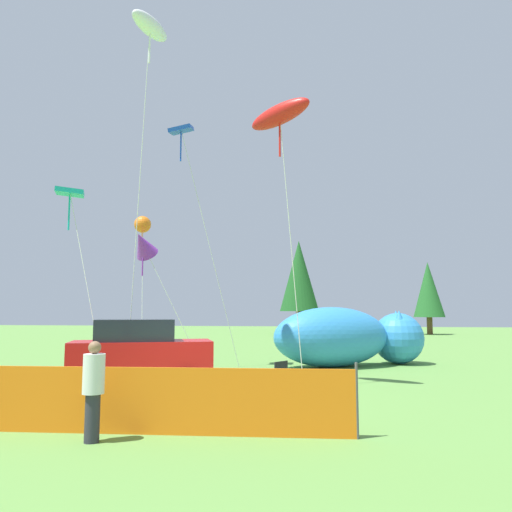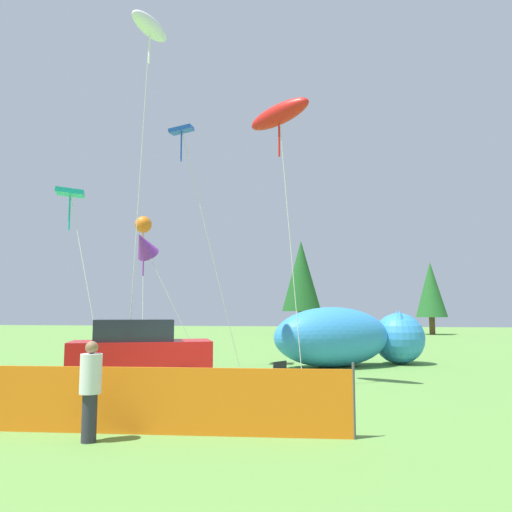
{
  "view_description": "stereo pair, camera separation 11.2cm",
  "coord_description": "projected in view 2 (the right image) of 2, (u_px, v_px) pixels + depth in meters",
  "views": [
    {
      "loc": [
        3.15,
        -12.13,
        2.17
      ],
      "look_at": [
        0.6,
        4.85,
        4.07
      ],
      "focal_mm": 35.0,
      "sensor_mm": 36.0,
      "label": 1
    },
    {
      "loc": [
        3.26,
        -12.11,
        2.17
      ],
      "look_at": [
        0.6,
        4.85,
        4.07
      ],
      "focal_mm": 35.0,
      "sensor_mm": 36.0,
      "label": 2
    }
  ],
  "objects": [
    {
      "name": "parked_car",
      "position": [
        140.0,
        353.0,
        14.75
      ],
      "size": [
        4.38,
        2.94,
        1.93
      ],
      "rotation": [
        0.0,
        0.0,
        0.36
      ],
      "color": "red",
      "rests_on": "ground"
    },
    {
      "name": "folding_chair",
      "position": [
        275.0,
        377.0,
        12.41
      ],
      "size": [
        0.76,
        0.76,
        0.93
      ],
      "rotation": [
        0.0,
        0.0,
        2.61
      ],
      "color": "black",
      "rests_on": "ground"
    },
    {
      "name": "kite_white_ghost",
      "position": [
        150.0,
        28.0,
        16.84
      ],
      "size": [
        1.05,
        2.06,
        12.1
      ],
      "color": "silver",
      "rests_on": "ground"
    },
    {
      "name": "safety_fence",
      "position": [
        75.0,
        399.0,
        8.99
      ],
      "size": [
        9.96,
        0.69,
        1.29
      ],
      "rotation": [
        0.0,
        0.0,
        0.06
      ],
      "color": "orange",
      "rests_on": "ground"
    },
    {
      "name": "kite_purple_delta",
      "position": [
        144.0,
        245.0,
        20.51
      ],
      "size": [
        3.06,
        1.54,
        5.6
      ],
      "color": "silver",
      "rests_on": "ground"
    },
    {
      "name": "horizon_tree_east",
      "position": [
        431.0,
        290.0,
        46.9
      ],
      "size": [
        2.85,
        2.85,
        6.81
      ],
      "color": "brown",
      "rests_on": "ground"
    },
    {
      "name": "horizon_tree_west",
      "position": [
        301.0,
        276.0,
        48.97
      ],
      "size": [
        3.82,
        3.82,
        9.12
      ],
      "color": "brown",
      "rests_on": "ground"
    },
    {
      "name": "ground_plane",
      "position": [
        201.0,
        401.0,
        12.16
      ],
      "size": [
        120.0,
        120.0,
        0.0
      ],
      "primitive_type": "plane",
      "color": "#609342"
    },
    {
      "name": "kite_red_lizard",
      "position": [
        279.0,
        115.0,
        14.96
      ],
      "size": [
        2.24,
        1.7,
        8.52
      ],
      "color": "silver",
      "rests_on": "ground"
    },
    {
      "name": "kite_orange_flower",
      "position": [
        143.0,
        225.0,
        21.27
      ],
      "size": [
        0.98,
        1.61,
        6.21
      ],
      "color": "silver",
      "rests_on": "ground"
    },
    {
      "name": "inflatable_cat",
      "position": [
        348.0,
        339.0,
        19.78
      ],
      "size": [
        6.49,
        4.93,
        2.33
      ],
      "rotation": [
        0.0,
        0.0,
        0.54
      ],
      "color": "#338CD8",
      "rests_on": "ground"
    },
    {
      "name": "spectator_in_red_shirt",
      "position": [
        90.0,
        386.0,
        8.39
      ],
      "size": [
        0.36,
        0.36,
        1.66
      ],
      "color": "#2D2D38",
      "rests_on": "ground"
    },
    {
      "name": "kite_teal_diamond",
      "position": [
        71.0,
        196.0,
        16.92
      ],
      "size": [
        2.54,
        1.55,
        6.32
      ],
      "color": "silver",
      "rests_on": "ground"
    },
    {
      "name": "kite_blue_box",
      "position": [
        183.0,
        135.0,
        19.99
      ],
      "size": [
        2.74,
        1.44,
        9.67
      ],
      "color": "silver",
      "rests_on": "ground"
    }
  ]
}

